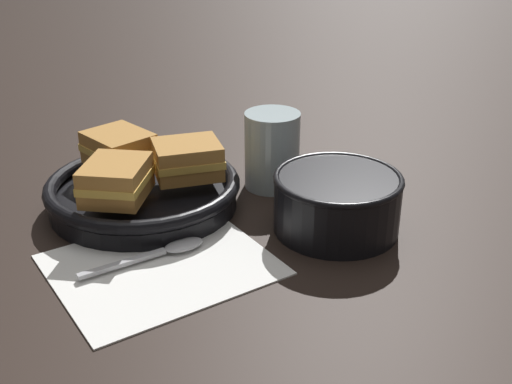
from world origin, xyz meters
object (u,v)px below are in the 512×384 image
object	(u,v)px
sandwich_near_right	(116,180)
drinking_glass	(272,150)
spoon	(168,250)
soup_bowl	(337,199)
skillet	(144,192)
sandwich_far_left	(187,159)
sandwich_near_left	(119,149)

from	to	relation	value
sandwich_near_right	drinking_glass	xyz separation A→B (m)	(0.23, -0.03, -0.01)
spoon	soup_bowl	bearing A→B (deg)	-15.04
skillet	sandwich_far_left	distance (m)	0.07
spoon	sandwich_near_left	xyz separation A→B (m)	(0.05, 0.19, 0.06)
soup_bowl	sandwich_near_right	world-z (taller)	sandwich_near_right
skillet	sandwich_near_left	bearing A→B (deg)	87.91
sandwich_far_left	soup_bowl	bearing A→B (deg)	-61.95
spoon	skillet	bearing A→B (deg)	77.58
soup_bowl	sandwich_near_left	world-z (taller)	sandwich_near_left
sandwich_near_left	drinking_glass	distance (m)	0.21
spoon	drinking_glass	distance (m)	0.24
sandwich_near_right	sandwich_far_left	bearing A→B (deg)	-2.09
soup_bowl	skillet	size ratio (longest dim) A/B	0.62
skillet	sandwich_near_right	distance (m)	0.07
sandwich_near_right	drinking_glass	bearing A→B (deg)	-8.65
soup_bowl	drinking_glass	bearing A→B (deg)	79.46
skillet	drinking_glass	world-z (taller)	drinking_glass
soup_bowl	drinking_glass	world-z (taller)	drinking_glass
soup_bowl	skillet	distance (m)	0.26
spoon	sandwich_far_left	size ratio (longest dim) A/B	1.40
spoon	drinking_glass	world-z (taller)	drinking_glass
sandwich_near_left	sandwich_far_left	xyz separation A→B (m)	(0.05, -0.09, 0.00)
soup_bowl	sandwich_far_left	size ratio (longest dim) A/B	1.44
sandwich_far_left	drinking_glass	world-z (taller)	drinking_glass
drinking_glass	sandwich_far_left	bearing A→B (deg)	165.98
sandwich_near_left	sandwich_far_left	size ratio (longest dim) A/B	0.83
sandwich_near_right	soup_bowl	bearing A→B (deg)	-42.53
sandwich_far_left	sandwich_near_left	bearing A→B (deg)	117.91
soup_bowl	sandwich_far_left	world-z (taller)	sandwich_far_left
drinking_glass	sandwich_near_left	bearing A→B (deg)	144.47
spoon	sandwich_far_left	xyz separation A→B (m)	(0.10, 0.09, 0.06)
sandwich_far_left	sandwich_near_right	bearing A→B (deg)	177.91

